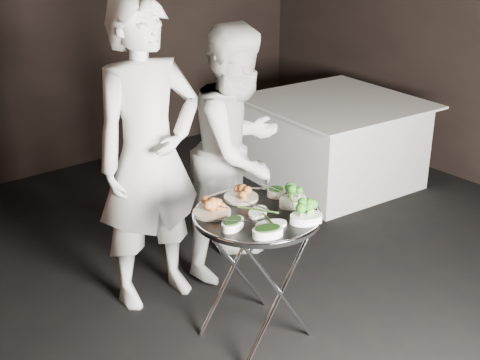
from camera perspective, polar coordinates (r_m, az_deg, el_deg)
floor at (r=3.95m, az=4.76°, el=-14.94°), size 6.00×7.00×0.05m
wall_back at (r=6.22m, az=-18.28°, el=13.50°), size 6.00×0.05×3.00m
tray_stand at (r=3.83m, az=1.42°, el=-7.75°), size 0.53×0.45×0.78m
serving_tray at (r=3.67m, az=1.47°, el=-3.04°), size 0.71×0.71×0.04m
potato_plate_a at (r=3.65m, az=-2.41°, el=-2.41°), size 0.22×0.22×0.08m
potato_plate_b at (r=3.83m, az=0.09°, el=-1.19°), size 0.20×0.20×0.07m
greens_bowl at (r=3.88m, az=3.11°, el=-0.96°), size 0.11×0.11×0.06m
asparagus_plate_a at (r=3.66m, az=1.54°, el=-2.67°), size 0.19×0.16×0.03m
asparagus_plate_b at (r=3.52m, az=2.67°, el=-3.73°), size 0.20×0.15×0.04m
spinach_bowl_a at (r=3.50m, az=-0.63°, el=-3.69°), size 0.18×0.15×0.06m
spinach_bowl_b at (r=3.41m, az=2.37°, el=-4.34°), size 0.19×0.15×0.07m
broccoli_bowl_a at (r=3.76m, az=4.53°, el=-1.68°), size 0.18×0.13×0.07m
broccoli_bowl_b at (r=3.57m, az=5.67°, el=-3.12°), size 0.21×0.19×0.07m
serving_utensils at (r=3.70m, az=1.00°, el=-1.84°), size 0.57×0.40×0.01m
waiter_left at (r=4.06m, az=-7.78°, el=2.03°), size 0.72×0.49×1.92m
waiter_right at (r=4.43m, az=-0.09°, el=2.48°), size 0.97×0.85×1.70m
dining_table at (r=6.05m, az=8.04°, el=3.24°), size 1.34×1.34×0.77m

